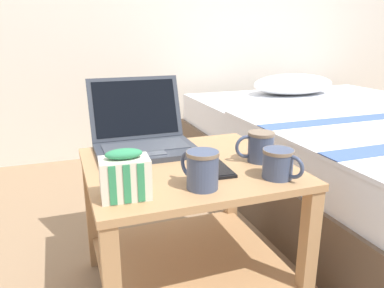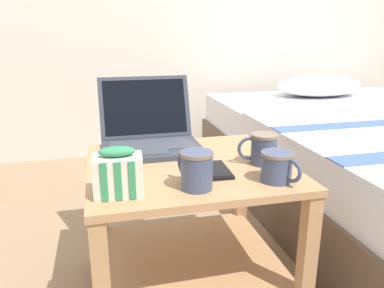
{
  "view_description": "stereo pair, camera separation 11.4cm",
  "coord_description": "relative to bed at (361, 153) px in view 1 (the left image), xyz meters",
  "views": [
    {
      "loc": [
        -0.37,
        -1.07,
        0.88
      ],
      "look_at": [
        0.0,
        -0.04,
        0.55
      ],
      "focal_mm": 35.0,
      "sensor_mm": 36.0,
      "label": 1
    },
    {
      "loc": [
        -0.26,
        -1.11,
        0.88
      ],
      "look_at": [
        0.0,
        -0.04,
        0.55
      ],
      "focal_mm": 35.0,
      "sensor_mm": 36.0,
      "label": 2
    }
  ],
  "objects": [
    {
      "name": "ground_plane",
      "position": [
        -1.18,
        -0.45,
        -0.24
      ],
      "size": [
        8.0,
        8.0,
        0.0
      ],
      "primitive_type": "plane",
      "color": "#937556"
    },
    {
      "name": "bed",
      "position": [
        0.0,
        0.0,
        0.0
      ],
      "size": [
        1.48,
        1.94,
        0.6
      ],
      "color": "brown",
      "rests_on": "ground_plane"
    },
    {
      "name": "bedside_table",
      "position": [
        -1.18,
        -0.45,
        0.07
      ],
      "size": [
        0.64,
        0.59,
        0.47
      ],
      "color": "tan",
      "rests_on": "ground_plane"
    },
    {
      "name": "laptop",
      "position": [
        -1.27,
        -0.24,
        0.28
      ],
      "size": [
        0.35,
        0.33,
        0.24
      ],
      "color": "#333842",
      "rests_on": "bedside_table"
    },
    {
      "name": "mug_front_left",
      "position": [
        -0.95,
        -0.51,
        0.29
      ],
      "size": [
        0.13,
        0.09,
        0.1
      ],
      "color": "#3F4C6B",
      "rests_on": "bedside_table"
    },
    {
      "name": "mug_front_right",
      "position": [
        -1.2,
        -0.65,
        0.29
      ],
      "size": [
        0.09,
        0.13,
        0.1
      ],
      "color": "#3F4C6B",
      "rests_on": "bedside_table"
    },
    {
      "name": "mug_mid_center",
      "position": [
        -0.97,
        -0.66,
        0.28
      ],
      "size": [
        0.09,
        0.12,
        0.09
      ],
      "color": "#3F4C6B",
      "rests_on": "bedside_table"
    },
    {
      "name": "snack_bag",
      "position": [
        -1.41,
        -0.64,
        0.29
      ],
      "size": [
        0.13,
        0.09,
        0.13
      ],
      "color": "silver",
      "rests_on": "bedside_table"
    },
    {
      "name": "cell_phone",
      "position": [
        -1.11,
        -0.54,
        0.24
      ],
      "size": [
        0.08,
        0.15,
        0.01
      ],
      "color": "black",
      "rests_on": "bedside_table"
    }
  ]
}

